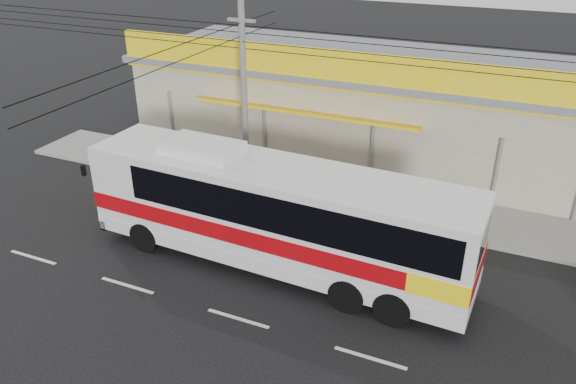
% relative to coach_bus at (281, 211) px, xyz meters
% --- Properties ---
extents(ground, '(120.00, 120.00, 0.00)m').
position_rel_coach_bus_xyz_m(ground, '(-0.04, -0.48, -2.12)').
color(ground, black).
rests_on(ground, ground).
extents(sidewalk, '(30.00, 3.20, 0.15)m').
position_rel_coach_bus_xyz_m(sidewalk, '(-0.04, 5.52, -2.04)').
color(sidewalk, gray).
rests_on(sidewalk, ground).
extents(lane_markings, '(50.00, 0.12, 0.01)m').
position_rel_coach_bus_xyz_m(lane_markings, '(-0.04, -2.98, -2.12)').
color(lane_markings, silver).
rests_on(lane_markings, ground).
extents(storefront_building, '(22.60, 9.20, 5.70)m').
position_rel_coach_bus_xyz_m(storefront_building, '(-0.04, 11.06, 0.18)').
color(storefront_building, '#9F9980').
rests_on(storefront_building, ground).
extents(coach_bus, '(12.94, 3.24, 3.96)m').
position_rel_coach_bus_xyz_m(coach_bus, '(0.00, 0.00, 0.00)').
color(coach_bus, silver).
rests_on(coach_bus, ground).
extents(motorbike_red, '(2.23, 1.02, 1.13)m').
position_rel_coach_bus_xyz_m(motorbike_red, '(-8.71, 4.22, -1.40)').
color(motorbike_red, maroon).
rests_on(motorbike_red, sidewalk).
extents(motorbike_dark, '(1.88, 0.73, 1.10)m').
position_rel_coach_bus_xyz_m(motorbike_dark, '(-9.54, 4.51, -1.42)').
color(motorbike_dark, black).
rests_on(motorbike_dark, sidewalk).
extents(utility_pole, '(34.00, 14.00, 7.74)m').
position_rel_coach_bus_xyz_m(utility_pole, '(-3.83, 4.92, 4.27)').
color(utility_pole, '#5D5D5B').
rests_on(utility_pole, ground).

